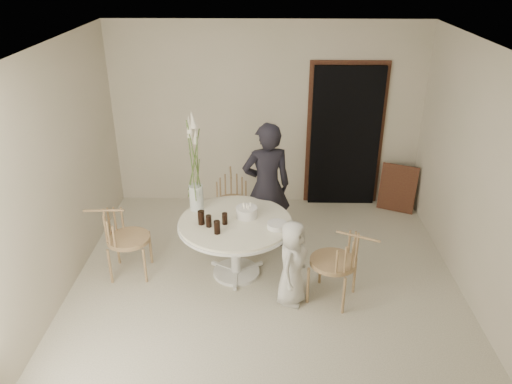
{
  "coord_description": "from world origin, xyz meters",
  "views": [
    {
      "loc": [
        -0.01,
        -4.74,
        3.54
      ],
      "look_at": [
        -0.11,
        0.3,
        1.08
      ],
      "focal_mm": 35.0,
      "sensor_mm": 36.0,
      "label": 1
    }
  ],
  "objects_px": {
    "birthday_cake": "(247,212)",
    "boy": "(292,263)",
    "table": "(236,229)",
    "flower_vase": "(195,173)",
    "girl": "(267,187)",
    "chair_left": "(117,232)",
    "chair_right": "(345,257)",
    "chair_far": "(231,193)"
  },
  "relations": [
    {
      "from": "chair_left",
      "to": "boy",
      "type": "bearing_deg",
      "value": -106.72
    },
    {
      "from": "girl",
      "to": "flower_vase",
      "type": "relative_size",
      "value": 1.37
    },
    {
      "from": "chair_left",
      "to": "flower_vase",
      "type": "relative_size",
      "value": 0.71
    },
    {
      "from": "chair_far",
      "to": "girl",
      "type": "distance_m",
      "value": 0.75
    },
    {
      "from": "table",
      "to": "girl",
      "type": "xyz_separation_m",
      "value": [
        0.36,
        0.67,
        0.23
      ]
    },
    {
      "from": "birthday_cake",
      "to": "boy",
      "type": "bearing_deg",
      "value": -49.79
    },
    {
      "from": "chair_left",
      "to": "birthday_cake",
      "type": "distance_m",
      "value": 1.53
    },
    {
      "from": "birthday_cake",
      "to": "flower_vase",
      "type": "distance_m",
      "value": 0.75
    },
    {
      "from": "table",
      "to": "birthday_cake",
      "type": "relative_size",
      "value": 5.35
    },
    {
      "from": "boy",
      "to": "chair_far",
      "type": "bearing_deg",
      "value": 45.96
    },
    {
      "from": "chair_right",
      "to": "birthday_cake",
      "type": "relative_size",
      "value": 3.55
    },
    {
      "from": "birthday_cake",
      "to": "girl",
      "type": "bearing_deg",
      "value": 68.23
    },
    {
      "from": "chair_right",
      "to": "girl",
      "type": "bearing_deg",
      "value": -119.15
    },
    {
      "from": "chair_far",
      "to": "chair_right",
      "type": "xyz_separation_m",
      "value": [
        1.32,
        -1.64,
        0.06
      ]
    },
    {
      "from": "boy",
      "to": "table",
      "type": "bearing_deg",
      "value": 72.85
    },
    {
      "from": "chair_right",
      "to": "chair_left",
      "type": "bearing_deg",
      "value": -75.52
    },
    {
      "from": "table",
      "to": "chair_left",
      "type": "height_order",
      "value": "chair_left"
    },
    {
      "from": "flower_vase",
      "to": "chair_right",
      "type": "bearing_deg",
      "value": -24.51
    },
    {
      "from": "chair_far",
      "to": "flower_vase",
      "type": "bearing_deg",
      "value": -117.75
    },
    {
      "from": "girl",
      "to": "chair_far",
      "type": "bearing_deg",
      "value": -56.37
    },
    {
      "from": "chair_left",
      "to": "table",
      "type": "bearing_deg",
      "value": -92.55
    },
    {
      "from": "flower_vase",
      "to": "girl",
      "type": "bearing_deg",
      "value": 25.61
    },
    {
      "from": "chair_far",
      "to": "chair_left",
      "type": "height_order",
      "value": "chair_left"
    },
    {
      "from": "boy",
      "to": "flower_vase",
      "type": "bearing_deg",
      "value": 76.2
    },
    {
      "from": "table",
      "to": "flower_vase",
      "type": "relative_size",
      "value": 1.08
    },
    {
      "from": "table",
      "to": "birthday_cake",
      "type": "distance_m",
      "value": 0.24
    },
    {
      "from": "chair_left",
      "to": "flower_vase",
      "type": "xyz_separation_m",
      "value": [
        0.91,
        0.29,
        0.64
      ]
    },
    {
      "from": "chair_right",
      "to": "birthday_cake",
      "type": "height_order",
      "value": "birthday_cake"
    },
    {
      "from": "chair_right",
      "to": "flower_vase",
      "type": "xyz_separation_m",
      "value": [
        -1.67,
        0.76,
        0.64
      ]
    },
    {
      "from": "chair_left",
      "to": "boy",
      "type": "height_order",
      "value": "boy"
    },
    {
      "from": "table",
      "to": "boy",
      "type": "height_order",
      "value": "boy"
    },
    {
      "from": "girl",
      "to": "chair_right",
      "type": "bearing_deg",
      "value": 114.15
    },
    {
      "from": "flower_vase",
      "to": "chair_far",
      "type": "bearing_deg",
      "value": 68.13
    },
    {
      "from": "chair_right",
      "to": "birthday_cake",
      "type": "bearing_deg",
      "value": -93.8
    },
    {
      "from": "chair_left",
      "to": "flower_vase",
      "type": "height_order",
      "value": "flower_vase"
    },
    {
      "from": "flower_vase",
      "to": "chair_left",
      "type": "bearing_deg",
      "value": -162.53
    },
    {
      "from": "table",
      "to": "flower_vase",
      "type": "xyz_separation_m",
      "value": [
        -0.48,
        0.28,
        0.59
      ]
    },
    {
      "from": "girl",
      "to": "boy",
      "type": "height_order",
      "value": "girl"
    },
    {
      "from": "boy",
      "to": "birthday_cake",
      "type": "xyz_separation_m",
      "value": [
        -0.51,
        0.6,
        0.29
      ]
    },
    {
      "from": "table",
      "to": "chair_right",
      "type": "bearing_deg",
      "value": -22.16
    },
    {
      "from": "chair_far",
      "to": "chair_left",
      "type": "distance_m",
      "value": 1.71
    },
    {
      "from": "chair_left",
      "to": "flower_vase",
      "type": "bearing_deg",
      "value": -75.52
    }
  ]
}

